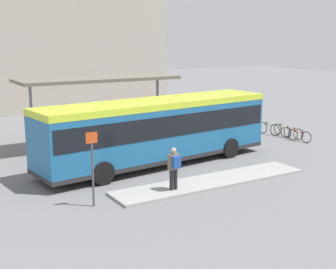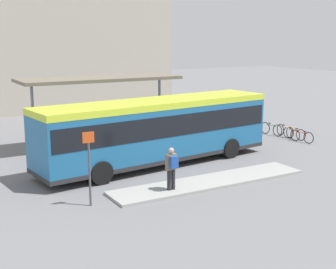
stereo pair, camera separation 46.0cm
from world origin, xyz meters
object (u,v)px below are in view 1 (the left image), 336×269
city_bus (157,127)px  bicycle_green (269,129)px  pedestrian_waiting (174,166)px  bicycle_red (299,136)px  bicycle_orange (292,133)px  bicycle_white (283,130)px  platform_sign (92,166)px

city_bus → bicycle_green: (9.72, 2.56, -1.48)m
pedestrian_waiting → bicycle_red: 12.21m
bicycle_orange → bicycle_white: bicycle_white is taller
pedestrian_waiting → platform_sign: size_ratio=0.62×
bicycle_green → platform_sign: (-14.67, -6.42, 1.17)m
pedestrian_waiting → bicycle_red: bearing=-69.1°
pedestrian_waiting → bicycle_green: size_ratio=0.97×
bicycle_white → pedestrian_waiting: bearing=-56.2°
bicycle_red → bicycle_green: bearing=-6.1°
bicycle_white → city_bus: bearing=-73.0°
bicycle_white → platform_sign: bearing=-62.4°
pedestrian_waiting → bicycle_white: (11.71, 5.83, -0.74)m
platform_sign → pedestrian_waiting: bearing=-4.1°
bicycle_red → bicycle_green: bicycle_green is taller
city_bus → bicycle_green: bearing=8.4°
bicycle_red → bicycle_orange: same height
bicycle_orange → bicycle_green: (-0.36, 1.67, 0.03)m
bicycle_white → bicycle_red: bearing=-1.3°
bicycle_green → city_bus: bearing=-80.4°
bicycle_red → bicycle_white: (0.25, 1.67, 0.02)m
bicycle_red → bicycle_orange: 0.86m
pedestrian_waiting → bicycle_red: pedestrian_waiting is taller
bicycle_orange → platform_sign: 15.81m
city_bus → bicycle_orange: bearing=-1.3°
bicycle_red → platform_sign: bearing=95.4°
pedestrian_waiting → bicycle_green: (11.31, 6.66, -0.73)m
city_bus → pedestrian_waiting: 4.46m
city_bus → pedestrian_waiting: (-1.59, -4.10, -0.75)m
pedestrian_waiting → bicycle_red: (11.46, 4.16, -0.76)m
city_bus → pedestrian_waiting: bearing=-117.6°
bicycle_red → bicycle_white: bearing=-17.9°
bicycle_orange → bicycle_white: bearing=-12.1°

